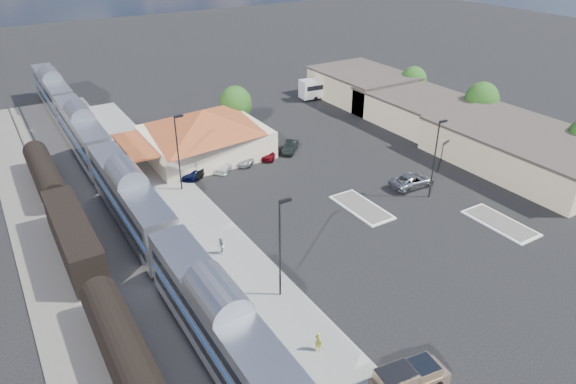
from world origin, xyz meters
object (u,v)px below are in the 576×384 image
station_depot (204,132)px  suv (412,180)px  pickup_truck (410,378)px  coach_bus (329,86)px

station_depot → suv: station_depot is taller
suv → pickup_truck: bearing=136.9°
suv → coach_bus: bearing=-18.8°
station_depot → suv: 27.02m
station_depot → pickup_truck: station_depot is taller
pickup_truck → coach_bus: bearing=-23.3°
pickup_truck → coach_bus: size_ratio=0.49×
coach_bus → station_depot: bearing=117.6°
suv → coach_bus: 35.16m
station_depot → coach_bus: size_ratio=1.67×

